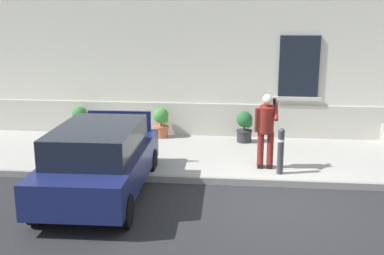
% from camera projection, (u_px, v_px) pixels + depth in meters
% --- Properties ---
extents(ground_plane, '(80.00, 80.00, 0.00)m').
position_uv_depth(ground_plane, '(267.00, 203.00, 9.36)').
color(ground_plane, '#232326').
extents(sidewalk, '(24.00, 3.60, 0.15)m').
position_uv_depth(sidewalk, '(262.00, 157.00, 12.05)').
color(sidewalk, '#99968E').
rests_on(sidewalk, ground).
extents(curb_edge, '(24.00, 0.12, 0.15)m').
position_uv_depth(curb_edge, '(266.00, 183.00, 10.26)').
color(curb_edge, gray).
rests_on(curb_edge, ground).
extents(building_facade, '(24.00, 1.52, 7.50)m').
position_uv_depth(building_facade, '(264.00, 10.00, 13.60)').
color(building_facade, beige).
rests_on(building_facade, ground).
extents(hatchback_car_navy, '(1.88, 4.11, 1.50)m').
position_uv_depth(hatchback_car_navy, '(100.00, 159.00, 9.50)').
color(hatchback_car_navy, '#161E4C').
rests_on(hatchback_car_navy, ground).
extents(bollard_near_person, '(0.15, 0.15, 1.04)m').
position_uv_depth(bollard_near_person, '(281.00, 149.00, 10.47)').
color(bollard_near_person, '#333338').
rests_on(bollard_near_person, sidewalk).
extents(bollard_far_left, '(0.15, 0.15, 1.04)m').
position_uv_depth(bollard_far_left, '(96.00, 144.00, 10.90)').
color(bollard_far_left, '#333338').
rests_on(bollard_far_left, sidewalk).
extents(person_on_phone, '(0.51, 0.49, 1.75)m').
position_uv_depth(person_on_phone, '(266.00, 126.00, 10.71)').
color(person_on_phone, maroon).
rests_on(person_on_phone, sidewalk).
extents(planter_cream, '(0.44, 0.44, 0.86)m').
position_uv_depth(planter_cream, '(80.00, 120.00, 13.80)').
color(planter_cream, beige).
rests_on(planter_cream, sidewalk).
extents(planter_terracotta, '(0.44, 0.44, 0.86)m').
position_uv_depth(planter_terracotta, '(161.00, 122.00, 13.61)').
color(planter_terracotta, '#B25B38').
rests_on(planter_terracotta, sidewalk).
extents(planter_charcoal, '(0.44, 0.44, 0.86)m').
position_uv_depth(planter_charcoal, '(245.00, 126.00, 13.11)').
color(planter_charcoal, '#2D2D30').
rests_on(planter_charcoal, sidewalk).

